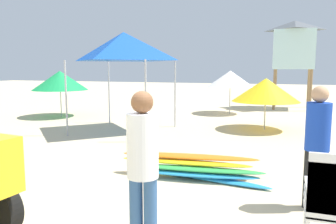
{
  "coord_description": "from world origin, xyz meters",
  "views": [
    {
      "loc": [
        2.01,
        -3.07,
        1.91
      ],
      "look_at": [
        -0.31,
        3.53,
        1.0
      ],
      "focal_mm": 35.6,
      "sensor_mm": 36.0,
      "label": 1
    }
  ],
  "objects_px": {
    "stacked_plastic_chairs": "(332,196)",
    "lifeguard_near_left": "(317,139)",
    "beach_umbrella_far": "(230,79)",
    "surfboard_pile": "(193,167)",
    "lifeguard_tower": "(294,45)",
    "popup_canopy": "(124,47)",
    "beach_umbrella_mid": "(60,80)",
    "lifeguard_near_center": "(143,162)",
    "beach_umbrella_left": "(266,90)"
  },
  "relations": [
    {
      "from": "stacked_plastic_chairs",
      "to": "surfboard_pile",
      "type": "height_order",
      "value": "stacked_plastic_chairs"
    },
    {
      "from": "stacked_plastic_chairs",
      "to": "beach_umbrella_left",
      "type": "distance_m",
      "value": 7.3
    },
    {
      "from": "stacked_plastic_chairs",
      "to": "lifeguard_near_center",
      "type": "height_order",
      "value": "lifeguard_near_center"
    },
    {
      "from": "lifeguard_tower",
      "to": "beach_umbrella_mid",
      "type": "xyz_separation_m",
      "value": [
        -8.73,
        -5.94,
        -1.57
      ]
    },
    {
      "from": "surfboard_pile",
      "to": "beach_umbrella_left",
      "type": "xyz_separation_m",
      "value": [
        0.89,
        5.29,
        1.05
      ]
    },
    {
      "from": "lifeguard_tower",
      "to": "beach_umbrella_far",
      "type": "relative_size",
      "value": 2.13
    },
    {
      "from": "beach_umbrella_far",
      "to": "beach_umbrella_mid",
      "type": "bearing_deg",
      "value": -153.44
    },
    {
      "from": "lifeguard_near_center",
      "to": "beach_umbrella_left",
      "type": "height_order",
      "value": "lifeguard_near_center"
    },
    {
      "from": "stacked_plastic_chairs",
      "to": "surfboard_pile",
      "type": "relative_size",
      "value": 0.41
    },
    {
      "from": "lifeguard_near_left",
      "to": "popup_canopy",
      "type": "height_order",
      "value": "popup_canopy"
    },
    {
      "from": "surfboard_pile",
      "to": "popup_canopy",
      "type": "relative_size",
      "value": 0.91
    },
    {
      "from": "stacked_plastic_chairs",
      "to": "lifeguard_near_center",
      "type": "relative_size",
      "value": 0.66
    },
    {
      "from": "popup_canopy",
      "to": "surfboard_pile",
      "type": "bearing_deg",
      "value": -49.22
    },
    {
      "from": "beach_umbrella_mid",
      "to": "beach_umbrella_far",
      "type": "height_order",
      "value": "same"
    },
    {
      "from": "popup_canopy",
      "to": "lifeguard_tower",
      "type": "distance_m",
      "value": 9.31
    },
    {
      "from": "stacked_plastic_chairs",
      "to": "lifeguard_tower",
      "type": "xyz_separation_m",
      "value": [
        -0.17,
        13.46,
        2.36
      ]
    },
    {
      "from": "surfboard_pile",
      "to": "lifeguard_tower",
      "type": "distance_m",
      "value": 12.01
    },
    {
      "from": "surfboard_pile",
      "to": "popup_canopy",
      "type": "xyz_separation_m",
      "value": [
        -3.15,
        3.65,
        2.36
      ]
    },
    {
      "from": "popup_canopy",
      "to": "beach_umbrella_left",
      "type": "relative_size",
      "value": 1.44
    },
    {
      "from": "lifeguard_near_left",
      "to": "beach_umbrella_left",
      "type": "xyz_separation_m",
      "value": [
        -1.0,
        5.94,
        0.29
      ]
    },
    {
      "from": "surfboard_pile",
      "to": "lifeguard_tower",
      "type": "height_order",
      "value": "lifeguard_tower"
    },
    {
      "from": "stacked_plastic_chairs",
      "to": "surfboard_pile",
      "type": "xyz_separation_m",
      "value": [
        -1.94,
        1.91,
        -0.45
      ]
    },
    {
      "from": "surfboard_pile",
      "to": "lifeguard_near_center",
      "type": "relative_size",
      "value": 1.6
    },
    {
      "from": "stacked_plastic_chairs",
      "to": "popup_canopy",
      "type": "height_order",
      "value": "popup_canopy"
    },
    {
      "from": "stacked_plastic_chairs",
      "to": "lifeguard_near_left",
      "type": "height_order",
      "value": "lifeguard_near_left"
    },
    {
      "from": "popup_canopy",
      "to": "beach_umbrella_mid",
      "type": "bearing_deg",
      "value": 152.91
    },
    {
      "from": "beach_umbrella_left",
      "to": "beach_umbrella_mid",
      "type": "bearing_deg",
      "value": 177.7
    },
    {
      "from": "beach_umbrella_mid",
      "to": "beach_umbrella_left",
      "type": "bearing_deg",
      "value": -2.3
    },
    {
      "from": "stacked_plastic_chairs",
      "to": "lifeguard_near_left",
      "type": "relative_size",
      "value": 0.66
    },
    {
      "from": "lifeguard_near_center",
      "to": "lifeguard_tower",
      "type": "xyz_separation_m",
      "value": [
        1.63,
        14.01,
        2.04
      ]
    },
    {
      "from": "stacked_plastic_chairs",
      "to": "popup_canopy",
      "type": "relative_size",
      "value": 0.37
    },
    {
      "from": "beach_umbrella_far",
      "to": "lifeguard_near_left",
      "type": "bearing_deg",
      "value": -74.3
    },
    {
      "from": "lifeguard_tower",
      "to": "beach_umbrella_left",
      "type": "height_order",
      "value": "lifeguard_tower"
    },
    {
      "from": "popup_canopy",
      "to": "lifeguard_near_left",
      "type": "bearing_deg",
      "value": -40.5
    },
    {
      "from": "lifeguard_near_left",
      "to": "lifeguard_near_center",
      "type": "xyz_separation_m",
      "value": [
        -1.76,
        -1.81,
        0.01
      ]
    },
    {
      "from": "stacked_plastic_chairs",
      "to": "surfboard_pile",
      "type": "bearing_deg",
      "value": 135.37
    },
    {
      "from": "surfboard_pile",
      "to": "beach_umbrella_mid",
      "type": "height_order",
      "value": "beach_umbrella_mid"
    },
    {
      "from": "lifeguard_near_left",
      "to": "lifeguard_tower",
      "type": "bearing_deg",
      "value": 90.59
    },
    {
      "from": "popup_canopy",
      "to": "beach_umbrella_far",
      "type": "distance_m",
      "value": 5.71
    },
    {
      "from": "popup_canopy",
      "to": "lifeguard_tower",
      "type": "relative_size",
      "value": 0.72
    },
    {
      "from": "beach_umbrella_far",
      "to": "lifeguard_near_center",
      "type": "bearing_deg",
      "value": -85.53
    },
    {
      "from": "popup_canopy",
      "to": "beach_umbrella_mid",
      "type": "distance_m",
      "value": 4.43
    },
    {
      "from": "popup_canopy",
      "to": "beach_umbrella_mid",
      "type": "height_order",
      "value": "popup_canopy"
    },
    {
      "from": "lifeguard_near_center",
      "to": "beach_umbrella_mid",
      "type": "distance_m",
      "value": 10.76
    },
    {
      "from": "lifeguard_tower",
      "to": "popup_canopy",
      "type": "bearing_deg",
      "value": -121.9
    },
    {
      "from": "surfboard_pile",
      "to": "beach_umbrella_mid",
      "type": "xyz_separation_m",
      "value": [
        -6.97,
        5.6,
        1.24
      ]
    },
    {
      "from": "popup_canopy",
      "to": "beach_umbrella_left",
      "type": "distance_m",
      "value": 4.55
    },
    {
      "from": "stacked_plastic_chairs",
      "to": "surfboard_pile",
      "type": "distance_m",
      "value": 2.76
    },
    {
      "from": "beach_umbrella_left",
      "to": "popup_canopy",
      "type": "bearing_deg",
      "value": -157.94
    },
    {
      "from": "surfboard_pile",
      "to": "beach_umbrella_mid",
      "type": "distance_m",
      "value": 9.02
    }
  ]
}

